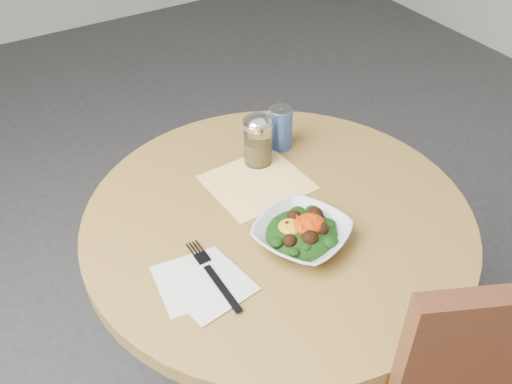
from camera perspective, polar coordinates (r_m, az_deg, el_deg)
table at (r=1.45m, az=2.05°, el=-8.06°), size 0.90×0.90×0.75m
cloth_napkin at (r=1.40m, az=0.13°, el=0.96°), size 0.24×0.22×0.00m
paper_napkins at (r=1.17m, az=-5.41°, el=-9.06°), size 0.19×0.19×0.00m
salad_bowl at (r=1.23m, az=4.61°, el=-4.15°), size 0.26×0.26×0.07m
fork at (r=1.18m, az=-4.44°, el=-8.05°), size 0.03×0.22×0.00m
spice_shaker at (r=1.43m, az=0.19°, el=5.19°), size 0.08×0.08×0.14m
beverage_can at (r=1.49m, az=2.48°, el=6.45°), size 0.06×0.06×0.12m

